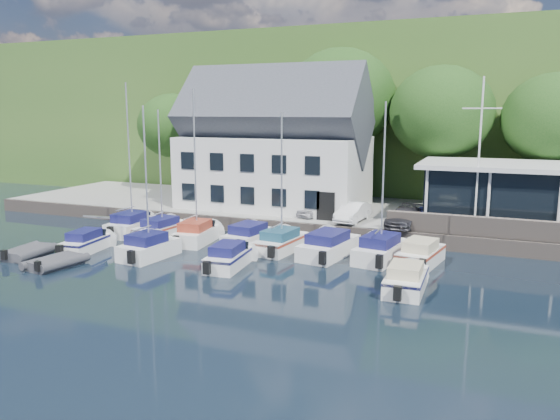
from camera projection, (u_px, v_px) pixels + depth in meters
The scene contains 33 objects.
ground at pixel (278, 291), 26.22m from camera, with size 180.00×180.00×0.00m, color black.
quay at pixel (363, 216), 42.09m from camera, with size 60.00×13.00×1.00m, color gray.
quay_face at pixel (340, 234), 36.16m from camera, with size 60.00×0.30×1.00m, color #63574F.
hillside at pixel (435, 114), 81.31m from camera, with size 160.00×75.00×16.00m, color #30541F.
field_patch at pixel (497, 60), 84.18m from camera, with size 50.00×30.00×0.30m, color olive.
harbor_building at pixel (275, 152), 42.88m from camera, with size 14.40×8.20×8.70m, color silver, non-canonical shape.
club_pavilion at pixel (522, 194), 36.20m from camera, with size 13.20×7.20×4.10m, color black, non-canonical shape.
seawall at pixel (541, 231), 31.90m from camera, with size 18.00×0.50×1.20m, color #63574F.
gangway at pixel (118, 227), 40.52m from camera, with size 1.20×6.00×1.40m, color silver, non-canonical shape.
car_silver at pixel (314, 208), 39.49m from camera, with size 1.30×3.24×1.10m, color silver.
car_white at pixel (353, 212), 37.54m from camera, with size 1.40×4.00×1.32m, color silver.
car_dgrey at pixel (404, 217), 35.97m from camera, with size 1.76×4.33×1.26m, color #29282D.
car_blue at pixel (432, 215), 36.46m from camera, with size 1.50×3.80×1.30m, color navy.
flagpole at pixel (479, 155), 33.84m from camera, with size 2.30×0.20×9.59m, color silver, non-canonical shape.
tree_0 at pixel (174, 142), 51.71m from camera, with size 6.67×6.67×9.12m, color #143610, non-canonical shape.
tree_1 at pixel (247, 138), 49.77m from camera, with size 7.42×7.42×10.15m, color #143610, non-canonical shape.
tree_2 at pixel (340, 124), 46.39m from camera, with size 9.31×9.31×12.73m, color #143610, non-canonical shape.
tree_3 at pixel (440, 136), 42.95m from camera, with size 8.08×8.08×11.04m, color #143610, non-canonical shape.
tree_4 at pixel (552, 143), 40.37m from camera, with size 7.55×7.55×10.32m, color #143610, non-canonical shape.
boat_r1_0 at pixel (130, 166), 37.49m from camera, with size 2.14×5.99×9.56m, color silver, non-canonical shape.
boat_r1_1 at pixel (160, 176), 36.75m from camera, with size 2.00×6.10×8.37m, color silver, non-canonical shape.
boat_r1_2 at pixel (195, 173), 34.96m from camera, with size 1.98×5.70×9.13m, color silver, non-canonical shape.
boat_r1_3 at pixel (250, 234), 34.81m from camera, with size 2.09×5.85×1.50m, color silver, non-canonical shape.
boat_r1_4 at pixel (282, 182), 32.94m from camera, with size 2.02×6.16×8.63m, color silver, non-canonical shape.
boat_r1_5 at pixel (329, 243), 32.46m from camera, with size 2.26×6.94×1.52m, color silver, non-canonical shape.
boat_r1_6 at pixel (383, 178), 30.76m from camera, with size 2.07×6.41×9.55m, color silver, non-canonical shape.
boat_r1_7 at pixel (421, 252), 30.55m from camera, with size 1.94×5.57×1.48m, color silver, non-canonical shape.
boat_r2_0 at pixel (87, 240), 33.54m from camera, with size 1.62×5.39×1.35m, color silver, non-canonical shape.
boat_r2_1 at pixel (146, 179), 31.28m from camera, with size 2.14×5.28×9.36m, color silver, non-canonical shape.
boat_r2_2 at pixel (229, 255), 30.12m from camera, with size 1.77×5.65×1.39m, color silver, non-canonical shape.
boat_r2_4 at pixel (406, 277), 26.14m from camera, with size 1.89×5.37×1.38m, color silver, non-canonical shape.
dinghy_0 at pixel (28, 250), 32.27m from camera, with size 1.98×3.29×0.77m, color #36373B, non-canonical shape.
dinghy_1 at pixel (55, 261), 30.14m from camera, with size 1.93×3.22×0.75m, color #36373B, non-canonical shape.
Camera 1 is at (9.52, -23.21, 8.57)m, focal length 35.00 mm.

